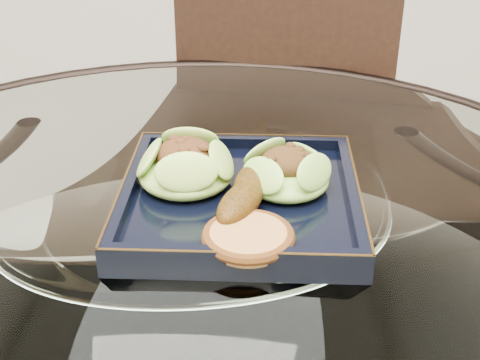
{
  "coord_description": "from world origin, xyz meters",
  "views": [
    {
      "loc": [
        0.09,
        -0.62,
        1.17
      ],
      "look_at": [
        0.05,
        0.04,
        0.8
      ],
      "focal_mm": 50.0,
      "sensor_mm": 36.0,
      "label": 1
    }
  ],
  "objects": [
    {
      "name": "navy_plate",
      "position": [
        0.05,
        0.04,
        0.77
      ],
      "size": [
        0.27,
        0.27,
        0.02
      ],
      "primitive_type": "cube",
      "rotation": [
        0.0,
        0.0,
        0.02
      ],
      "color": "black",
      "rests_on": "dining_table"
    },
    {
      "name": "dining_table",
      "position": [
        -0.0,
        -0.0,
        0.6
      ],
      "size": [
        1.13,
        1.13,
        0.77
      ],
      "color": "white",
      "rests_on": "ground"
    },
    {
      "name": "dining_chair",
      "position": [
        0.09,
        0.44,
        0.54
      ],
      "size": [
        0.46,
        0.46,
        0.97
      ],
      "rotation": [
        0.0,
        0.0,
        -0.11
      ],
      "color": "black",
      "rests_on": "ground"
    },
    {
      "name": "lettuce_wrap_right",
      "position": [
        0.1,
        0.06,
        0.8
      ],
      "size": [
        0.13,
        0.13,
        0.04
      ],
      "primitive_type": "ellipsoid",
      "rotation": [
        0.0,
        0.0,
        0.42
      ],
      "color": "#6AA02E",
      "rests_on": "navy_plate"
    },
    {
      "name": "crumb_patty",
      "position": [
        0.07,
        -0.06,
        0.79
      ],
      "size": [
        0.09,
        0.09,
        0.02
      ],
      "primitive_type": "cylinder",
      "rotation": [
        0.0,
        0.0,
        0.13
      ],
      "color": "#CD8244",
      "rests_on": "navy_plate"
    },
    {
      "name": "lettuce_wrap_left",
      "position": [
        -0.01,
        0.06,
        0.8
      ],
      "size": [
        0.14,
        0.14,
        0.04
      ],
      "primitive_type": "ellipsoid",
      "rotation": [
        0.0,
        0.0,
        -0.36
      ],
      "color": "olive",
      "rests_on": "navy_plate"
    },
    {
      "name": "roasted_plantain",
      "position": [
        0.07,
        0.04,
        0.8
      ],
      "size": [
        0.08,
        0.18,
        0.03
      ],
      "primitive_type": "ellipsoid",
      "rotation": [
        0.0,
        0.0,
        1.35
      ],
      "color": "#5B3809",
      "rests_on": "navy_plate"
    }
  ]
}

